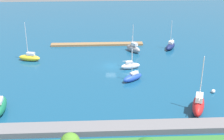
{
  "coord_description": "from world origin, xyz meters",
  "views": [
    {
      "loc": [
        3.29,
        75.57,
        32.34
      ],
      "look_at": [
        0.0,
        5.89,
        1.5
      ],
      "focal_mm": 51.73,
      "sensor_mm": 36.0,
      "label": 1
    }
  ],
  "objects_px": {
    "sailboat_yellow_along_channel": "(30,57)",
    "mooring_buoy_white": "(213,91)",
    "sailboat_white_inner_mooring": "(130,66)",
    "sailboat_navy_mid_basin": "(170,46)",
    "sailboat_gray_outer_mooring": "(133,48)",
    "sailboat_blue_lone_north": "(133,77)",
    "pier_dock": "(97,44)",
    "sailboat_green_far_north": "(1,106)",
    "sailboat_red_east_end": "(198,105)"
  },
  "relations": [
    {
      "from": "sailboat_red_east_end",
      "to": "sailboat_blue_lone_north",
      "type": "relative_size",
      "value": 1.46
    },
    {
      "from": "pier_dock",
      "to": "sailboat_red_east_end",
      "type": "relative_size",
      "value": 2.43
    },
    {
      "from": "pier_dock",
      "to": "sailboat_yellow_along_channel",
      "type": "xyz_separation_m",
      "value": [
        17.9,
        11.6,
        0.69
      ]
    },
    {
      "from": "sailboat_gray_outer_mooring",
      "to": "sailboat_navy_mid_basin",
      "type": "xyz_separation_m",
      "value": [
        -11.07,
        -2.0,
        -0.22
      ]
    },
    {
      "from": "sailboat_green_far_north",
      "to": "sailboat_blue_lone_north",
      "type": "height_order",
      "value": "sailboat_green_far_north"
    },
    {
      "from": "sailboat_navy_mid_basin",
      "to": "sailboat_blue_lone_north",
      "type": "bearing_deg",
      "value": -1.78
    },
    {
      "from": "pier_dock",
      "to": "sailboat_white_inner_mooring",
      "type": "bearing_deg",
      "value": 114.39
    },
    {
      "from": "sailboat_red_east_end",
      "to": "sailboat_yellow_along_channel",
      "type": "relative_size",
      "value": 1.08
    },
    {
      "from": "sailboat_green_far_north",
      "to": "mooring_buoy_white",
      "type": "bearing_deg",
      "value": -86.63
    },
    {
      "from": "sailboat_blue_lone_north",
      "to": "sailboat_red_east_end",
      "type": "bearing_deg",
      "value": 91.71
    },
    {
      "from": "pier_dock",
      "to": "mooring_buoy_white",
      "type": "distance_m",
      "value": 40.29
    },
    {
      "from": "sailboat_navy_mid_basin",
      "to": "sailboat_yellow_along_channel",
      "type": "xyz_separation_m",
      "value": [
        39.21,
        7.3,
        0.05
      ]
    },
    {
      "from": "sailboat_green_far_north",
      "to": "mooring_buoy_white",
      "type": "xyz_separation_m",
      "value": [
        -43.14,
        -5.69,
        -0.92
      ]
    },
    {
      "from": "sailboat_yellow_along_channel",
      "to": "sailboat_white_inner_mooring",
      "type": "bearing_deg",
      "value": 178.95
    },
    {
      "from": "sailboat_white_inner_mooring",
      "to": "sailboat_blue_lone_north",
      "type": "xyz_separation_m",
      "value": [
        0.16,
        6.85,
        0.01
      ]
    },
    {
      "from": "sailboat_white_inner_mooring",
      "to": "mooring_buoy_white",
      "type": "height_order",
      "value": "sailboat_white_inner_mooring"
    },
    {
      "from": "pier_dock",
      "to": "sailboat_yellow_along_channel",
      "type": "bearing_deg",
      "value": 32.96
    },
    {
      "from": "sailboat_navy_mid_basin",
      "to": "sailboat_gray_outer_mooring",
      "type": "bearing_deg",
      "value": -49.01
    },
    {
      "from": "sailboat_green_far_north",
      "to": "sailboat_white_inner_mooring",
      "type": "bearing_deg",
      "value": -58.22
    },
    {
      "from": "pier_dock",
      "to": "sailboat_navy_mid_basin",
      "type": "relative_size",
      "value": 3.23
    },
    {
      "from": "sailboat_white_inner_mooring",
      "to": "sailboat_navy_mid_basin",
      "type": "distance_m",
      "value": 19.06
    },
    {
      "from": "sailboat_yellow_along_channel",
      "to": "pier_dock",
      "type": "bearing_deg",
      "value": -133.97
    },
    {
      "from": "sailboat_green_far_north",
      "to": "sailboat_white_inner_mooring",
      "type": "relative_size",
      "value": 1.46
    },
    {
      "from": "sailboat_green_far_north",
      "to": "sailboat_red_east_end",
      "type": "distance_m",
      "value": 37.63
    },
    {
      "from": "sailboat_white_inner_mooring",
      "to": "sailboat_blue_lone_north",
      "type": "relative_size",
      "value": 1.12
    },
    {
      "from": "sailboat_yellow_along_channel",
      "to": "mooring_buoy_white",
      "type": "relative_size",
      "value": 12.42
    },
    {
      "from": "sailboat_navy_mid_basin",
      "to": "mooring_buoy_white",
      "type": "bearing_deg",
      "value": 37.62
    },
    {
      "from": "pier_dock",
      "to": "sailboat_blue_lone_north",
      "type": "bearing_deg",
      "value": 107.89
    },
    {
      "from": "pier_dock",
      "to": "sailboat_blue_lone_north",
      "type": "height_order",
      "value": "sailboat_blue_lone_north"
    },
    {
      "from": "sailboat_blue_lone_north",
      "to": "sailboat_green_far_north",
      "type": "bearing_deg",
      "value": -10.5
    },
    {
      "from": "pier_dock",
      "to": "sailboat_green_far_north",
      "type": "relative_size",
      "value": 2.18
    },
    {
      "from": "pier_dock",
      "to": "sailboat_green_far_north",
      "type": "bearing_deg",
      "value": 63.77
    },
    {
      "from": "sailboat_green_far_north",
      "to": "sailboat_yellow_along_channel",
      "type": "xyz_separation_m",
      "value": [
        -0.62,
        -25.97,
        -0.37
      ]
    },
    {
      "from": "pier_dock",
      "to": "sailboat_blue_lone_north",
      "type": "distance_m",
      "value": 26.32
    },
    {
      "from": "sailboat_white_inner_mooring",
      "to": "sailboat_navy_mid_basin",
      "type": "height_order",
      "value": "sailboat_white_inner_mooring"
    },
    {
      "from": "sailboat_yellow_along_channel",
      "to": "sailboat_blue_lone_north",
      "type": "height_order",
      "value": "sailboat_yellow_along_channel"
    },
    {
      "from": "sailboat_gray_outer_mooring",
      "to": "pier_dock",
      "type": "bearing_deg",
      "value": 19.85
    },
    {
      "from": "sailboat_gray_outer_mooring",
      "to": "sailboat_blue_lone_north",
      "type": "distance_m",
      "value": 18.86
    },
    {
      "from": "pier_dock",
      "to": "sailboat_gray_outer_mooring",
      "type": "bearing_deg",
      "value": 148.37
    },
    {
      "from": "sailboat_blue_lone_north",
      "to": "sailboat_gray_outer_mooring",
      "type": "bearing_deg",
      "value": -132.3
    },
    {
      "from": "pier_dock",
      "to": "sailboat_white_inner_mooring",
      "type": "distance_m",
      "value": 19.97
    },
    {
      "from": "sailboat_gray_outer_mooring",
      "to": "mooring_buoy_white",
      "type": "distance_m",
      "value": 29.36
    },
    {
      "from": "sailboat_green_far_north",
      "to": "sailboat_blue_lone_north",
      "type": "distance_m",
      "value": 29.41
    },
    {
      "from": "sailboat_navy_mid_basin",
      "to": "sailboat_blue_lone_north",
      "type": "distance_m",
      "value": 24.59
    },
    {
      "from": "sailboat_green_far_north",
      "to": "sailboat_blue_lone_north",
      "type": "xyz_separation_m",
      "value": [
        -26.6,
        -12.54,
        -0.46
      ]
    },
    {
      "from": "sailboat_white_inner_mooring",
      "to": "sailboat_red_east_end",
      "type": "bearing_deg",
      "value": -75.1
    },
    {
      "from": "pier_dock",
      "to": "sailboat_blue_lone_north",
      "type": "xyz_separation_m",
      "value": [
        -8.08,
        25.04,
        0.6
      ]
    },
    {
      "from": "sailboat_red_east_end",
      "to": "sailboat_navy_mid_basin",
      "type": "height_order",
      "value": "sailboat_red_east_end"
    },
    {
      "from": "sailboat_white_inner_mooring",
      "to": "pier_dock",
      "type": "bearing_deg",
      "value": 102.24
    },
    {
      "from": "mooring_buoy_white",
      "to": "sailboat_white_inner_mooring",
      "type": "bearing_deg",
      "value": -39.9
    }
  ]
}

